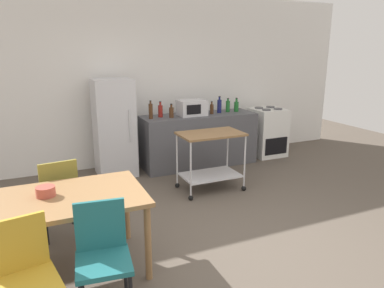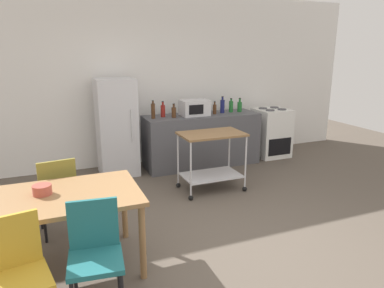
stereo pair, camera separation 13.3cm
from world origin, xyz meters
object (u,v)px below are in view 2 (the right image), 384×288
at_px(bottle_sparkling_water, 174,112).
at_px(kitchen_cart, 211,152).
at_px(dining_table, 54,204).
at_px(chair_teal, 95,251).
at_px(bottle_sesame_oil, 163,111).
at_px(bottle_olive_oil, 231,106).
at_px(stove_oven, 271,133).
at_px(bottle_vinegar, 222,106).
at_px(refrigerator, 117,127).
at_px(bottle_hot_sauce, 240,106).
at_px(chair_olive, 57,191).
at_px(fruit_bowl, 42,190).
at_px(bottle_wine, 153,111).
at_px(chair_mustard, 17,271).
at_px(microwave, 194,108).
at_px(bottle_soy_sauce, 215,109).

bearing_deg(bottle_sparkling_water, kitchen_cart, -79.43).
relative_size(dining_table, chair_teal, 1.69).
bearing_deg(bottle_sesame_oil, bottle_olive_oil, -0.47).
distance_m(stove_oven, bottle_sesame_oil, 2.20).
distance_m(bottle_sparkling_water, bottle_vinegar, 0.94).
bearing_deg(bottle_olive_oil, dining_table, -141.43).
bearing_deg(bottle_sparkling_water, bottle_sesame_oil, 140.91).
xyz_separation_m(refrigerator, bottle_hot_sauce, (2.19, -0.09, 0.22)).
xyz_separation_m(chair_olive, bottle_vinegar, (2.84, 1.71, 0.50)).
bearing_deg(fruit_bowl, kitchen_cart, 28.52).
bearing_deg(bottle_hot_sauce, bottle_sesame_oil, 178.41).
xyz_separation_m(stove_oven, fruit_bowl, (-4.01, -2.35, 0.34)).
xyz_separation_m(refrigerator, bottle_wine, (0.58, -0.12, 0.25)).
xyz_separation_m(bottle_wine, bottle_vinegar, (1.27, 0.04, -0.01)).
bearing_deg(kitchen_cart, chair_olive, -164.91).
distance_m(kitchen_cart, bottle_sesame_oil, 1.30).
xyz_separation_m(stove_oven, bottle_wine, (-2.32, -0.04, 0.58)).
bearing_deg(stove_oven, chair_mustard, -143.37).
xyz_separation_m(bottle_olive_oil, bottle_hot_sauce, (0.16, -0.03, -0.01)).
bearing_deg(bottle_sparkling_water, fruit_bowl, -131.90).
relative_size(stove_oven, bottle_hot_sauce, 3.74).
bearing_deg(fruit_bowl, chair_teal, -64.62).
relative_size(chair_teal, chair_olive, 1.00).
relative_size(dining_table, stove_oven, 1.63).
bearing_deg(microwave, bottle_vinegar, 4.89).
height_order(bottle_wine, bottle_olive_oil, bottle_wine).
bearing_deg(chair_olive, bottle_olive_oil, -157.32).
distance_m(kitchen_cart, microwave, 1.20).
distance_m(microwave, bottle_soy_sauce, 0.38).
bearing_deg(bottle_vinegar, bottle_sesame_oil, 178.52).
distance_m(stove_oven, bottle_vinegar, 1.19).
bearing_deg(chair_mustard, chair_teal, -5.25).
height_order(dining_table, chair_teal, chair_teal).
distance_m(chair_mustard, chair_olive, 1.45).
bearing_deg(bottle_olive_oil, stove_oven, -1.52).
bearing_deg(bottle_wine, bottle_sparkling_water, -8.43).
relative_size(microwave, fruit_bowl, 2.80).
relative_size(bottle_olive_oil, fruit_bowl, 1.49).
distance_m(stove_oven, bottle_wine, 2.39).
bearing_deg(fruit_bowl, bottle_hot_sauce, 35.32).
xyz_separation_m(chair_teal, microwave, (2.07, 3.03, 0.51)).
bearing_deg(bottle_sesame_oil, refrigerator, 176.43).
bearing_deg(bottle_soy_sauce, bottle_sparkling_water, -177.05).
bearing_deg(refrigerator, dining_table, -112.31).
height_order(bottle_sesame_oil, bottle_hot_sauce, bottle_sesame_oil).
relative_size(stove_oven, kitchen_cart, 1.01).
xyz_separation_m(chair_olive, bottle_soy_sauce, (2.66, 1.66, 0.47)).
bearing_deg(bottle_hot_sauce, stove_oven, 0.51).
bearing_deg(fruit_bowl, chair_olive, 79.08).
bearing_deg(bottle_soy_sauce, microwave, 179.03).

